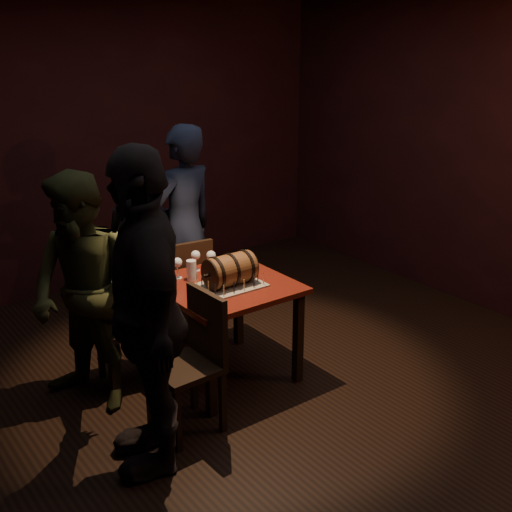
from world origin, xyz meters
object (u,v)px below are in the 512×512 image
(chair_back, at_px, (185,288))
(chair_left_rear, at_px, (137,315))
(pub_table, at_px, (225,297))
(pint_of_ale, at_px, (191,271))
(barrel_cake, at_px, (230,270))
(wine_glass_left, at_px, (177,263))
(wine_glass_right, at_px, (211,256))
(person_back, at_px, (184,229))
(chair_left_front, at_px, (195,354))
(person_left_rear, at_px, (84,294))
(person_left_front, at_px, (146,314))
(wine_glass_mid, at_px, (196,256))

(chair_back, bearing_deg, chair_left_rear, -155.81)
(pub_table, bearing_deg, chair_left_rear, 147.79)
(pint_of_ale, bearing_deg, barrel_cake, -59.41)
(wine_glass_left, xyz_separation_m, chair_left_rear, (-0.32, 0.05, -0.35))
(wine_glass_left, height_order, wine_glass_right, same)
(wine_glass_right, height_order, person_back, person_back)
(wine_glass_right, bearing_deg, wine_glass_left, 176.52)
(barrel_cake, height_order, wine_glass_right, barrel_cake)
(wine_glass_left, relative_size, wine_glass_right, 1.00)
(pub_table, height_order, pint_of_ale, pint_of_ale)
(chair_left_front, bearing_deg, pub_table, 38.65)
(wine_glass_left, bearing_deg, chair_left_front, -112.69)
(person_back, bearing_deg, chair_back, 47.51)
(pint_of_ale, bearing_deg, chair_left_rear, 160.57)
(person_left_rear, bearing_deg, chair_back, 87.21)
(wine_glass_right, distance_m, person_left_front, 1.29)
(chair_left_front, xyz_separation_m, person_left_rear, (-0.44, 0.66, 0.30))
(wine_glass_right, relative_size, person_back, 0.09)
(chair_left_rear, bearing_deg, wine_glass_mid, 0.77)
(barrel_cake, bearing_deg, wine_glass_mid, 94.60)
(person_left_rear, bearing_deg, chair_left_rear, 80.12)
(wine_glass_left, height_order, person_left_rear, person_left_rear)
(pub_table, distance_m, chair_left_rear, 0.65)
(wine_glass_mid, bearing_deg, chair_left_front, -122.54)
(chair_left_front, xyz_separation_m, person_left_front, (-0.40, -0.15, 0.45))
(pub_table, bearing_deg, wine_glass_right, 77.55)
(wine_glass_mid, relative_size, person_back, 0.09)
(wine_glass_right, bearing_deg, person_back, 76.41)
(pub_table, height_order, chair_left_front, chair_left_front)
(chair_left_front, bearing_deg, wine_glass_left, 67.31)
(person_back, bearing_deg, pint_of_ale, 51.74)
(pint_of_ale, distance_m, chair_left_rear, 0.51)
(chair_back, relative_size, person_left_rear, 0.57)
(wine_glass_mid, height_order, pint_of_ale, wine_glass_mid)
(wine_glass_mid, xyz_separation_m, chair_left_rear, (-0.51, -0.01, -0.34))
(wine_glass_mid, distance_m, chair_left_front, 0.97)
(chair_left_rear, relative_size, person_left_rear, 0.57)
(chair_back, bearing_deg, wine_glass_right, -79.86)
(pub_table, distance_m, chair_back, 0.60)
(pub_table, distance_m, wine_glass_mid, 0.42)
(barrel_cake, distance_m, chair_left_rear, 0.76)
(person_back, bearing_deg, barrel_cake, 66.46)
(wine_glass_left, distance_m, person_back, 0.79)
(person_left_rear, distance_m, person_left_front, 0.83)
(person_back, bearing_deg, wine_glass_right, 65.20)
(wine_glass_mid, xyz_separation_m, pint_of_ale, (-0.13, -0.14, -0.04))
(wine_glass_left, distance_m, person_left_rear, 0.74)
(wine_glass_mid, height_order, chair_back, chair_back)
(chair_back, distance_m, chair_left_rear, 0.60)
(wine_glass_left, bearing_deg, person_back, 55.89)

